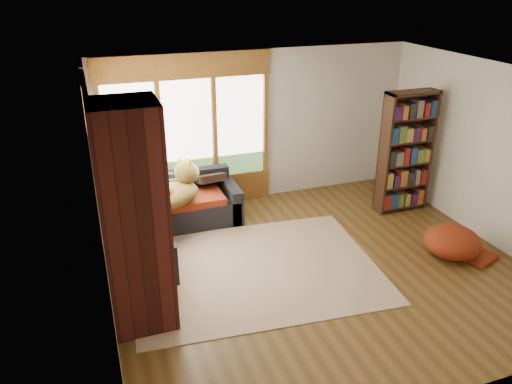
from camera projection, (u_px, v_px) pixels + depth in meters
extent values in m
plane|color=#513616|center=(317.00, 266.00, 6.91)|extent=(5.50, 5.50, 0.00)
plane|color=white|center=(328.00, 78.00, 5.85)|extent=(5.50, 5.50, 0.00)
cube|color=silver|center=(257.00, 127.00, 8.54)|extent=(5.50, 0.04, 2.60)
cube|color=silver|center=(453.00, 287.00, 4.23)|extent=(5.50, 0.04, 2.60)
cube|color=silver|center=(99.00, 211.00, 5.55)|extent=(0.04, 5.00, 2.60)
cube|color=silver|center=(493.00, 156.00, 7.21)|extent=(0.04, 5.00, 2.60)
cube|color=brown|center=(188.00, 132.00, 8.13)|extent=(2.82, 0.10, 1.90)
cube|color=white|center=(188.00, 132.00, 8.13)|extent=(2.54, 0.09, 1.62)
cube|color=brown|center=(95.00, 170.00, 6.57)|extent=(0.10, 2.62, 1.90)
cube|color=white|center=(95.00, 170.00, 6.57)|extent=(0.09, 2.36, 1.62)
cube|color=#5F7E52|center=(91.00, 123.00, 7.13)|extent=(0.03, 0.72, 0.90)
cube|color=#471914|center=(134.00, 220.00, 5.35)|extent=(0.70, 0.70, 2.60)
cube|color=black|center=(170.00, 209.00, 8.09)|extent=(2.20, 0.90, 0.42)
cube|color=black|center=(165.00, 178.00, 8.23)|extent=(2.20, 0.20, 0.38)
cube|color=black|center=(229.00, 196.00, 8.36)|extent=(0.20, 0.90, 0.60)
cube|color=maroon|center=(164.00, 198.00, 7.85)|extent=(1.90, 0.66, 0.12)
cube|color=black|center=(134.00, 234.00, 7.34)|extent=(0.90, 2.20, 0.42)
cube|color=black|center=(106.00, 213.00, 7.07)|extent=(0.20, 2.20, 0.38)
cube|color=black|center=(143.00, 263.00, 6.44)|extent=(0.90, 0.20, 0.60)
cube|color=maroon|center=(144.00, 227.00, 6.96)|extent=(0.66, 1.20, 0.12)
cube|color=maroon|center=(136.00, 200.00, 7.78)|extent=(0.66, 0.66, 0.12)
cube|color=beige|center=(255.00, 269.00, 6.83)|extent=(3.49, 2.78, 0.01)
cube|color=#391F13|center=(427.00, 150.00, 8.31)|extent=(0.04, 0.29, 2.03)
cube|color=#391F13|center=(384.00, 155.00, 8.06)|extent=(0.04, 0.29, 2.03)
cube|color=#391F13|center=(401.00, 150.00, 8.30)|extent=(0.87, 0.02, 2.03)
cube|color=#391F13|center=(399.00, 205.00, 8.57)|extent=(0.79, 0.27, 0.03)
cube|color=#391F13|center=(402.00, 185.00, 8.42)|extent=(0.79, 0.27, 0.03)
cube|color=#391F13|center=(404.00, 163.00, 8.26)|extent=(0.79, 0.27, 0.03)
cube|color=#391F13|center=(407.00, 141.00, 8.10)|extent=(0.79, 0.27, 0.03)
cube|color=#391F13|center=(410.00, 118.00, 7.94)|extent=(0.79, 0.27, 0.03)
cube|color=#391F13|center=(413.00, 94.00, 7.79)|extent=(0.79, 0.27, 0.03)
cube|color=#726659|center=(406.00, 153.00, 8.17)|extent=(0.75, 0.21, 1.87)
ellipsoid|color=maroon|center=(452.00, 241.00, 7.10)|extent=(0.93, 0.93, 0.43)
ellipsoid|color=brown|center=(172.00, 189.00, 7.42)|extent=(1.12, 1.04, 0.32)
sphere|color=brown|center=(187.00, 173.00, 7.61)|extent=(0.53, 0.53, 0.38)
cone|color=brown|center=(183.00, 165.00, 7.50)|extent=(0.19, 0.19, 0.16)
ellipsoid|color=black|center=(145.00, 219.00, 6.67)|extent=(0.53, 0.76, 0.24)
sphere|color=black|center=(140.00, 203.00, 6.84)|extent=(0.32, 0.32, 0.29)
cone|color=black|center=(140.00, 197.00, 6.75)|extent=(0.12, 0.12, 0.13)
cube|color=black|center=(208.00, 167.00, 8.26)|extent=(0.45, 0.12, 0.45)
cube|color=black|center=(172.00, 171.00, 8.07)|extent=(0.45, 0.12, 0.45)
cube|color=black|center=(115.00, 190.00, 7.40)|extent=(0.45, 0.12, 0.45)
cube|color=black|center=(122.00, 222.00, 6.45)|extent=(0.45, 0.12, 0.45)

